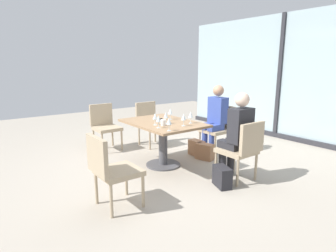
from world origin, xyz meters
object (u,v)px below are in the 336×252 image
at_px(wine_glass_3, 155,116).
at_px(coffee_cup, 163,123).
at_px(wine_glass_1, 191,115).
at_px(person_near_window, 215,116).
at_px(handbag_1, 222,177).
at_px(cell_phone_on_table, 158,119).
at_px(wine_glass_5, 184,117).
at_px(handbag_2, 196,148).
at_px(chair_far_left, 150,121).
at_px(wine_glass_2, 158,119).
at_px(chair_far_right, 242,147).
at_px(dining_table_main, 163,133).
at_px(wine_glass_4, 169,121).
at_px(chair_front_right, 111,167).
at_px(wine_glass_6, 170,112).
at_px(wine_glass_0, 166,115).
at_px(person_far_right, 237,132).
at_px(chair_side_end, 105,124).
at_px(chair_near_window, 219,126).
at_px(handbag_0, 205,152).

relative_size(wine_glass_3, coffee_cup, 2.06).
bearing_deg(wine_glass_1, wine_glass_3, -113.39).
xyz_separation_m(person_near_window, handbag_1, (1.15, -1.03, -0.56)).
relative_size(wine_glass_1, cell_phone_on_table, 1.28).
height_order(wine_glass_5, coffee_cup, wine_glass_5).
relative_size(wine_glass_1, handbag_2, 0.62).
distance_m(chair_far_left, wine_glass_2, 1.74).
height_order(chair_far_right, handbag_2, chair_far_right).
relative_size(dining_table_main, wine_glass_4, 7.04).
bearing_deg(chair_front_right, wine_glass_6, 120.23).
bearing_deg(wine_glass_1, coffee_cup, -104.56).
bearing_deg(wine_glass_0, chair_far_left, 156.96).
xyz_separation_m(dining_table_main, wine_glass_1, (0.34, 0.28, 0.31)).
bearing_deg(wine_glass_2, chair_far_right, 43.46).
xyz_separation_m(person_far_right, wine_glass_2, (-0.76, -0.82, 0.16)).
bearing_deg(chair_far_right, handbag_1, -94.33).
relative_size(chair_far_left, chair_front_right, 1.00).
relative_size(chair_side_end, coffee_cup, 9.67).
bearing_deg(wine_glass_3, chair_near_window, 94.43).
xyz_separation_m(wine_glass_5, cell_phone_on_table, (-0.66, 0.00, -0.13)).
height_order(chair_far_right, chair_side_end, same).
height_order(person_far_right, handbag_2, person_far_right).
bearing_deg(handbag_0, chair_near_window, 92.59).
xyz_separation_m(person_far_right, coffee_cup, (-0.84, -0.67, 0.08)).
distance_m(chair_far_left, wine_glass_0, 1.48).
distance_m(chair_far_right, handbag_2, 1.32).
xyz_separation_m(person_far_right, wine_glass_1, (-0.72, -0.23, 0.16)).
bearing_deg(handbag_0, person_near_window, 96.99).
relative_size(dining_table_main, coffee_cup, 14.48).
bearing_deg(wine_glass_2, handbag_1, 28.83).
xyz_separation_m(chair_far_right, wine_glass_6, (-1.27, -0.29, 0.37)).
bearing_deg(cell_phone_on_table, coffee_cup, -2.89).
relative_size(wine_glass_3, wine_glass_5, 1.00).
xyz_separation_m(wine_glass_0, handbag_2, (-0.21, 0.85, -0.72)).
xyz_separation_m(wine_glass_1, wine_glass_4, (0.21, -0.58, 0.00)).
distance_m(chair_side_end, person_far_right, 2.68).
bearing_deg(wine_glass_1, cell_phone_on_table, -159.67).
bearing_deg(chair_front_right, chair_far_left, 137.31).
bearing_deg(handbag_0, wine_glass_3, -110.96).
bearing_deg(chair_side_end, person_near_window, 46.33).
height_order(dining_table_main, chair_near_window, chair_near_window).
bearing_deg(chair_near_window, wine_glass_0, -84.06).
xyz_separation_m(chair_near_window, coffee_cup, (0.23, -1.46, 0.28)).
relative_size(wine_glass_1, handbag_1, 0.62).
height_order(person_far_right, handbag_1, person_far_right).
bearing_deg(chair_far_right, cell_phone_on_table, -162.52).
xyz_separation_m(coffee_cup, handbag_2, (-0.29, 0.96, -0.64)).
distance_m(cell_phone_on_table, handbag_2, 0.96).
bearing_deg(wine_glass_1, chair_near_window, 108.60).
distance_m(dining_table_main, wine_glass_6, 0.39).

